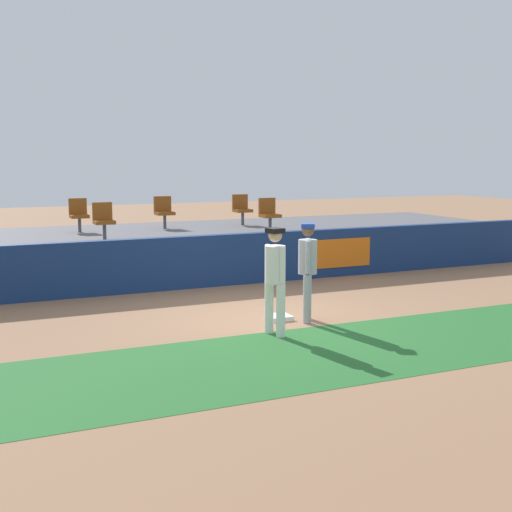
# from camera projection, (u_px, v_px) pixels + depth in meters

# --- Properties ---
(ground_plane) EXTENTS (60.00, 60.00, 0.00)m
(ground_plane) POSITION_uv_depth(u_px,v_px,m) (274.00, 318.00, 11.84)
(ground_plane) COLOR #936B4C
(grass_foreground_strip) EXTENTS (18.00, 2.80, 0.01)m
(grass_foreground_strip) POSITION_uv_depth(u_px,v_px,m) (340.00, 351.00, 9.80)
(grass_foreground_strip) COLOR #26662B
(grass_foreground_strip) RESTS_ON ground_plane
(first_base) EXTENTS (0.40, 0.40, 0.08)m
(first_base) POSITION_uv_depth(u_px,v_px,m) (279.00, 317.00, 11.69)
(first_base) COLOR white
(first_base) RESTS_ON ground_plane
(player_fielder_home) EXTENTS (0.39, 0.56, 1.73)m
(player_fielder_home) POSITION_uv_depth(u_px,v_px,m) (275.00, 274.00, 10.55)
(player_fielder_home) COLOR white
(player_fielder_home) RESTS_ON ground_plane
(player_runner_visitor) EXTENTS (0.44, 0.44, 1.71)m
(player_runner_visitor) POSITION_uv_depth(u_px,v_px,m) (308.00, 265.00, 11.45)
(player_runner_visitor) COLOR #9EA3AD
(player_runner_visitor) RESTS_ON ground_plane
(field_wall) EXTENTS (18.00, 0.26, 1.15)m
(field_wall) POSITION_uv_depth(u_px,v_px,m) (212.00, 261.00, 14.68)
(field_wall) COLOR navy
(field_wall) RESTS_ON ground_plane
(bleacher_platform) EXTENTS (18.00, 4.80, 0.99)m
(bleacher_platform) POSITION_uv_depth(u_px,v_px,m) (177.00, 250.00, 17.00)
(bleacher_platform) COLOR #59595E
(bleacher_platform) RESTS_ON ground_plane
(seat_front_right) EXTENTS (0.45, 0.44, 0.84)m
(seat_front_right) POSITION_uv_depth(u_px,v_px,m) (269.00, 213.00, 16.68)
(seat_front_right) COLOR #4C4C51
(seat_front_right) RESTS_ON bleacher_platform
(seat_front_left) EXTENTS (0.45, 0.44, 0.84)m
(seat_front_left) POSITION_uv_depth(u_px,v_px,m) (104.00, 219.00, 15.01)
(seat_front_left) COLOR #4C4C51
(seat_front_left) RESTS_ON bleacher_platform
(seat_back_center) EXTENTS (0.47, 0.44, 0.84)m
(seat_back_center) POSITION_uv_depth(u_px,v_px,m) (164.00, 210.00, 17.42)
(seat_back_center) COLOR #4C4C51
(seat_back_center) RESTS_ON bleacher_platform
(seat_back_left) EXTENTS (0.44, 0.44, 0.84)m
(seat_back_left) POSITION_uv_depth(u_px,v_px,m) (79.00, 213.00, 16.53)
(seat_back_left) COLOR #4C4C51
(seat_back_left) RESTS_ON bleacher_platform
(seat_back_right) EXTENTS (0.45, 0.44, 0.84)m
(seat_back_right) POSITION_uv_depth(u_px,v_px,m) (242.00, 208.00, 18.31)
(seat_back_right) COLOR #4C4C51
(seat_back_right) RESTS_ON bleacher_platform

